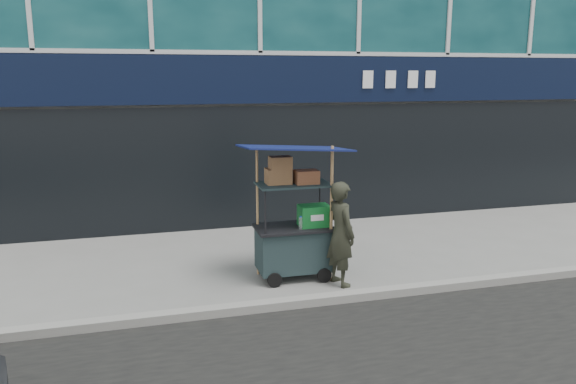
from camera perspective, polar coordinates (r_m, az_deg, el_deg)
name	(u,v)px	position (r m, az deg, el deg)	size (l,w,h in m)	color
ground	(325,297)	(7.85, 3.81, -10.63)	(80.00, 80.00, 0.00)	slate
curb	(330,299)	(7.65, 4.31, -10.76)	(80.00, 0.18, 0.12)	gray
vendor_cart	(295,231)	(8.34, 0.70, -4.00)	(1.52, 1.08, 2.05)	black
vendor_man	(341,234)	(8.10, 5.37, -4.22)	(0.56, 0.37, 1.53)	#282A1F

